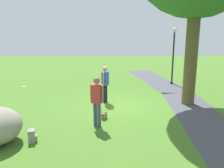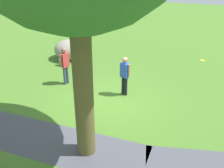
{
  "view_description": "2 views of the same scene",
  "coord_description": "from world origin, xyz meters",
  "px_view_note": "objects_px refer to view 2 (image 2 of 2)",
  "views": [
    {
      "loc": [
        10.21,
        -0.72,
        3.3
      ],
      "look_at": [
        -0.84,
        -0.36,
        0.83
      ],
      "focal_mm": 36.64,
      "sensor_mm": 36.0,
      "label": 1
    },
    {
      "loc": [
        -2.72,
        9.53,
        5.85
      ],
      "look_at": [
        -0.41,
        1.17,
        1.43
      ],
      "focal_mm": 43.03,
      "sensor_mm": 36.0,
      "label": 2
    }
  ],
  "objects_px": {
    "backpack_by_boulder": "(62,62)",
    "lawn_boulder": "(69,49)",
    "woman_with_handbag": "(65,63)",
    "handbag_on_grass": "(79,85)",
    "frisbee_on_grass": "(203,61)",
    "man_near_boulder": "(125,73)"
  },
  "relations": [
    {
      "from": "man_near_boulder",
      "to": "handbag_on_grass",
      "type": "height_order",
      "value": "man_near_boulder"
    },
    {
      "from": "woman_with_handbag",
      "to": "lawn_boulder",
      "type": "bearing_deg",
      "value": -68.52
    },
    {
      "from": "man_near_boulder",
      "to": "handbag_on_grass",
      "type": "relative_size",
      "value": 5.03
    },
    {
      "from": "woman_with_handbag",
      "to": "frisbee_on_grass",
      "type": "xyz_separation_m",
      "value": [
        -6.39,
        -4.81,
        -1.05
      ]
    },
    {
      "from": "lawn_boulder",
      "to": "woman_with_handbag",
      "type": "distance_m",
      "value": 3.34
    },
    {
      "from": "woman_with_handbag",
      "to": "man_near_boulder",
      "type": "bearing_deg",
      "value": 174.06
    },
    {
      "from": "handbag_on_grass",
      "to": "frisbee_on_grass",
      "type": "height_order",
      "value": "handbag_on_grass"
    },
    {
      "from": "lawn_boulder",
      "to": "handbag_on_grass",
      "type": "xyz_separation_m",
      "value": [
        -1.96,
        3.32,
        -0.42
      ]
    },
    {
      "from": "woman_with_handbag",
      "to": "man_near_boulder",
      "type": "distance_m",
      "value": 2.94
    },
    {
      "from": "backpack_by_boulder",
      "to": "lawn_boulder",
      "type": "bearing_deg",
      "value": -87.22
    },
    {
      "from": "lawn_boulder",
      "to": "frisbee_on_grass",
      "type": "distance_m",
      "value": 7.82
    },
    {
      "from": "handbag_on_grass",
      "to": "frisbee_on_grass",
      "type": "relative_size",
      "value": 1.31
    },
    {
      "from": "backpack_by_boulder",
      "to": "frisbee_on_grass",
      "type": "relative_size",
      "value": 1.49
    },
    {
      "from": "handbag_on_grass",
      "to": "backpack_by_boulder",
      "type": "relative_size",
      "value": 0.88
    },
    {
      "from": "lawn_boulder",
      "to": "backpack_by_boulder",
      "type": "relative_size",
      "value": 5.76
    },
    {
      "from": "frisbee_on_grass",
      "to": "backpack_by_boulder",
      "type": "bearing_deg",
      "value": 20.55
    },
    {
      "from": "lawn_boulder",
      "to": "man_near_boulder",
      "type": "relative_size",
      "value": 1.3
    },
    {
      "from": "frisbee_on_grass",
      "to": "lawn_boulder",
      "type": "bearing_deg",
      "value": 12.84
    },
    {
      "from": "lawn_boulder",
      "to": "woman_with_handbag",
      "type": "xyz_separation_m",
      "value": [
        -1.21,
        3.07,
        0.51
      ]
    },
    {
      "from": "lawn_boulder",
      "to": "backpack_by_boulder",
      "type": "distance_m",
      "value": 1.16
    },
    {
      "from": "woman_with_handbag",
      "to": "backpack_by_boulder",
      "type": "distance_m",
      "value": 2.45
    },
    {
      "from": "woman_with_handbag",
      "to": "handbag_on_grass",
      "type": "xyz_separation_m",
      "value": [
        -0.75,
        0.25,
        -0.92
      ]
    }
  ]
}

